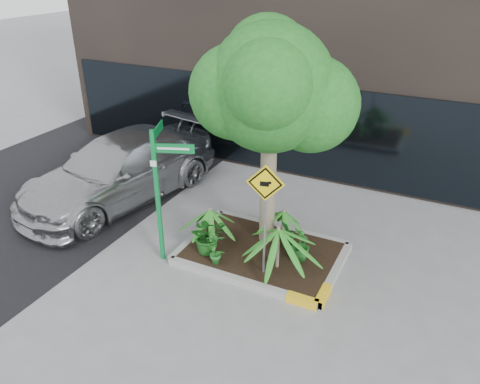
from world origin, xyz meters
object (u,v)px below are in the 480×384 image
at_px(cattle_sign, 265,202).
at_px(street_sign_post, 160,182).
at_px(tree, 271,88).
at_px(parked_car, 120,169).

bearing_deg(cattle_sign, street_sign_post, 173.74).
xyz_separation_m(tree, cattle_sign, (0.44, -1.18, -1.80)).
height_order(tree, parked_car, tree).
relative_size(parked_car, street_sign_post, 1.97).
xyz_separation_m(street_sign_post, cattle_sign, (2.16, 0.24, -0.06)).
bearing_deg(tree, street_sign_post, -140.54).
bearing_deg(tree, cattle_sign, -69.69).
height_order(tree, street_sign_post, tree).
distance_m(tree, parked_car, 5.08).
height_order(tree, cattle_sign, tree).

